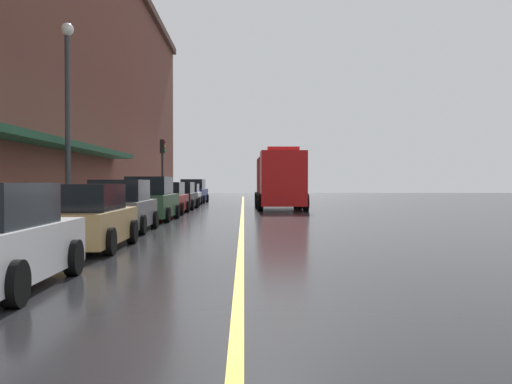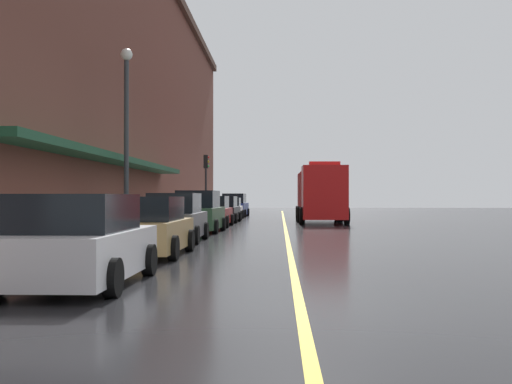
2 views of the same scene
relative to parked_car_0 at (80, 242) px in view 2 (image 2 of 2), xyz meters
name	(u,v)px [view 2 (image 2 of 2)]	position (x,y,z in m)	size (l,w,h in m)	color
ground_plane	(285,226)	(3.91, 22.86, -0.78)	(112.00, 112.00, 0.00)	#232326
sidewalk_left	(174,224)	(-2.29, 22.86, -0.70)	(2.40, 70.00, 0.15)	#9E9B93
lane_center_stripe	(285,226)	(3.91, 22.86, -0.78)	(0.16, 70.00, 0.01)	gold
brick_building_left	(34,83)	(-9.86, 21.86, 7.06)	(13.92, 64.00, 15.66)	brown
parked_car_0	(80,242)	(0.00, 0.00, 0.00)	(2.13, 4.42, 1.66)	silver
parked_car_1	(148,228)	(0.02, 5.56, -0.02)	(2.11, 4.38, 1.61)	#A5844C
parked_car_2	(176,219)	(-0.12, 10.80, 0.03)	(2.02, 4.25, 1.74)	#595B60
parked_car_3	(199,213)	(-0.04, 16.52, 0.10)	(2.19, 4.39, 1.89)	#2D5133
parked_car_4	(213,212)	(0.00, 21.90, 0.00)	(2.04, 4.31, 1.65)	maroon
parked_car_5	(223,210)	(0.04, 27.26, -0.01)	(2.13, 4.44, 1.64)	black
parked_car_6	(229,209)	(-0.05, 32.84, -0.05)	(2.07, 4.46, 1.54)	silver
parked_car_7	(235,206)	(-0.02, 38.14, 0.09)	(2.22, 4.77, 1.87)	navy
fire_truck	(321,195)	(6.19, 27.20, 0.96)	(2.97, 7.75, 3.65)	red
parking_meter_0	(136,212)	(-1.44, 10.31, 0.28)	(0.14, 0.18, 1.33)	#4C4C51
parking_meter_1	(202,205)	(-1.44, 28.45, 0.28)	(0.14, 0.18, 1.33)	#4C4C51
parking_meter_2	(185,207)	(-1.44, 21.37, 0.28)	(0.14, 0.18, 1.33)	#4C4C51
parking_meter_4	(109,215)	(-1.44, 6.89, 0.28)	(0.14, 0.18, 1.33)	#4C4C51
street_lamp_left	(126,121)	(-2.04, 11.29, 3.62)	(0.44, 0.44, 6.94)	#33383D
traffic_light_near	(206,174)	(-1.38, 30.14, 2.38)	(0.38, 0.36, 4.30)	#232326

